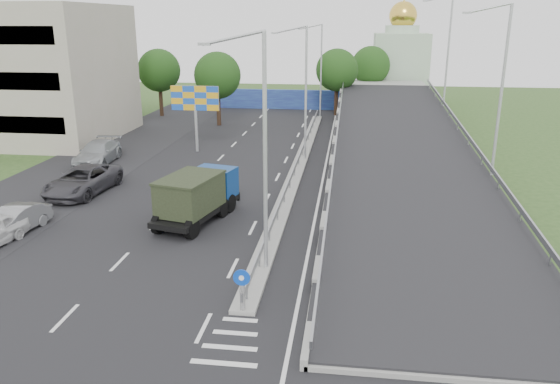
% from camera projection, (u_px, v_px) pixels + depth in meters
% --- Properties ---
extents(ground, '(160.00, 160.00, 0.00)m').
position_uv_depth(ground, '(230.00, 347.00, 18.53)').
color(ground, '#2D4C1E').
rests_on(ground, ground).
extents(road_surface, '(26.00, 90.00, 0.04)m').
position_uv_depth(road_surface, '(250.00, 180.00, 37.82)').
color(road_surface, black).
rests_on(road_surface, ground).
extents(parking_strip, '(8.00, 90.00, 0.05)m').
position_uv_depth(parking_strip, '(73.00, 174.00, 39.42)').
color(parking_strip, black).
rests_on(parking_strip, ground).
extents(median, '(1.00, 44.00, 0.20)m').
position_uv_depth(median, '(299.00, 166.00, 41.20)').
color(median, gray).
rests_on(median, ground).
extents(overpass_ramp, '(10.00, 50.00, 3.50)m').
position_uv_depth(overpass_ramp, '(401.00, 147.00, 39.78)').
color(overpass_ramp, gray).
rests_on(overpass_ramp, ground).
extents(median_guardrail, '(0.09, 44.00, 0.71)m').
position_uv_depth(median_guardrail, '(299.00, 157.00, 41.01)').
color(median_guardrail, gray).
rests_on(median_guardrail, median).
extents(sign_bollard, '(0.64, 0.23, 1.67)m').
position_uv_depth(sign_bollard, '(242.00, 290.00, 20.28)').
color(sign_bollard, black).
rests_on(sign_bollard, median).
extents(lamp_post_near, '(2.74, 0.18, 10.08)m').
position_uv_depth(lamp_post_near, '(260.00, 142.00, 22.45)').
color(lamp_post_near, '#B2B5B7').
rests_on(lamp_post_near, median).
extents(lamp_post_mid, '(2.74, 0.18, 10.08)m').
position_uv_depth(lamp_post_mid, '(303.00, 86.00, 41.37)').
color(lamp_post_mid, '#B2B5B7').
rests_on(lamp_post_mid, median).
extents(lamp_post_far, '(2.74, 0.18, 10.08)m').
position_uv_depth(lamp_post_far, '(319.00, 66.00, 60.28)').
color(lamp_post_far, '#B2B5B7').
rests_on(lamp_post_far, median).
extents(blue_wall, '(30.00, 0.50, 2.40)m').
position_uv_depth(blue_wall, '(289.00, 99.00, 67.85)').
color(blue_wall, navy).
rests_on(blue_wall, ground).
extents(church, '(7.00, 7.00, 13.80)m').
position_uv_depth(church, '(400.00, 62.00, 72.45)').
color(church, '#B2CCAD').
rests_on(church, ground).
extents(billboard, '(4.00, 0.24, 5.50)m').
position_uv_depth(billboard, '(195.00, 102.00, 44.87)').
color(billboard, '#B2B5B7').
rests_on(billboard, ground).
extents(tree_left_mid, '(4.80, 4.80, 7.60)m').
position_uv_depth(tree_left_mid, '(217.00, 76.00, 56.04)').
color(tree_left_mid, black).
rests_on(tree_left_mid, ground).
extents(tree_median_far, '(4.80, 4.80, 7.60)m').
position_uv_depth(tree_median_far, '(337.00, 70.00, 62.13)').
color(tree_median_far, black).
rests_on(tree_median_far, ground).
extents(tree_left_far, '(4.80, 4.80, 7.60)m').
position_uv_depth(tree_left_far, '(159.00, 71.00, 61.76)').
color(tree_left_far, black).
rests_on(tree_left_far, ground).
extents(tree_ramp_far, '(4.80, 4.80, 7.60)m').
position_uv_depth(tree_ramp_far, '(371.00, 66.00, 68.26)').
color(tree_ramp_far, black).
rests_on(tree_ramp_far, ground).
extents(dump_truck, '(3.65, 6.59, 2.75)m').
position_uv_depth(dump_truck, '(198.00, 194.00, 29.76)').
color(dump_truck, black).
rests_on(dump_truck, ground).
extents(parked_car_b, '(2.12, 4.46, 1.41)m').
position_uv_depth(parked_car_b, '(14.00, 221.00, 28.19)').
color(parked_car_b, gray).
rests_on(parked_car_b, ground).
extents(parked_car_c, '(3.34, 6.35, 1.70)m').
position_uv_depth(parked_car_c, '(83.00, 180.00, 34.75)').
color(parked_car_c, '#37363B').
rests_on(parked_car_c, ground).
extents(parked_car_d, '(2.81, 5.96, 1.68)m').
position_uv_depth(parked_car_d, '(98.00, 153.00, 42.07)').
color(parked_car_d, '#969B9F').
rests_on(parked_car_d, ground).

